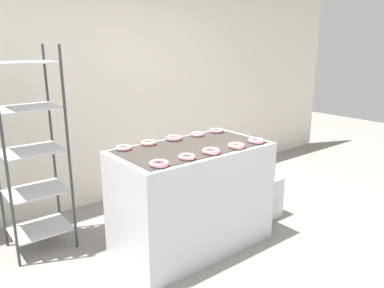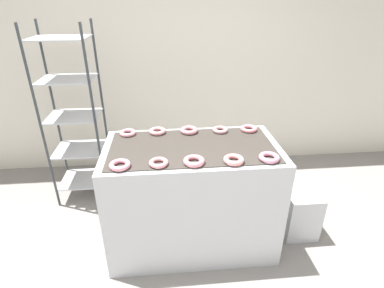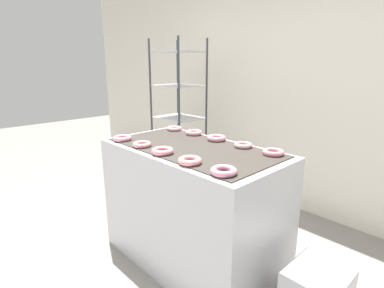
{
  "view_description": "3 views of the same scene",
  "coord_description": "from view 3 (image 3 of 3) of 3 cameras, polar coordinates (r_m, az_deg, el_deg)",
  "views": [
    {
      "loc": [
        -1.97,
        -1.86,
        1.85
      ],
      "look_at": [
        0.0,
        0.62,
        0.99
      ],
      "focal_mm": 35.0,
      "sensor_mm": 36.0,
      "label": 1
    },
    {
      "loc": [
        -0.2,
        -1.47,
        2.03
      ],
      "look_at": [
        0.0,
        0.62,
        0.99
      ],
      "focal_mm": 28.0,
      "sensor_mm": 36.0,
      "label": 2
    },
    {
      "loc": [
        1.55,
        -0.85,
        1.56
      ],
      "look_at": [
        0.0,
        0.62,
        0.99
      ],
      "focal_mm": 28.0,
      "sensor_mm": 36.0,
      "label": 3
    }
  ],
  "objects": [
    {
      "name": "donut_far_rightmost",
      "position": [
        2.09,
        15.23,
        -1.5
      ],
      "size": [
        0.14,
        0.14,
        0.03
      ],
      "primitive_type": "torus",
      "color": "pink",
      "rests_on": "fryer_machine"
    },
    {
      "name": "donut_near_center",
      "position": [
        2.06,
        -5.63,
        -1.31
      ],
      "size": [
        0.15,
        0.15,
        0.04
      ],
      "primitive_type": "torus",
      "color": "pink",
      "rests_on": "fryer_machine"
    },
    {
      "name": "donut_far_leftmost",
      "position": [
        2.77,
        -3.39,
        2.98
      ],
      "size": [
        0.14,
        0.14,
        0.03
      ],
      "primitive_type": "torus",
      "color": "pink",
      "rests_on": "fryer_machine"
    },
    {
      "name": "donut_far_right",
      "position": [
        2.23,
        9.73,
        -0.19
      ],
      "size": [
        0.13,
        0.13,
        0.03
      ],
      "primitive_type": "torus",
      "color": "#D29195",
      "rests_on": "fryer_machine"
    },
    {
      "name": "donut_far_center",
      "position": [
        2.41,
        4.67,
        1.15
      ],
      "size": [
        0.15,
        0.15,
        0.04
      ],
      "primitive_type": "torus",
      "color": "pink",
      "rests_on": "fryer_machine"
    },
    {
      "name": "fryer_machine",
      "position": [
        2.39,
        0.0,
        -11.73
      ],
      "size": [
        1.4,
        0.75,
        0.97
      ],
      "color": "silver",
      "rests_on": "ground_plane"
    },
    {
      "name": "donut_far_left",
      "position": [
        2.6,
        0.33,
        2.2
      ],
      "size": [
        0.14,
        0.14,
        0.04
      ],
      "primitive_type": "torus",
      "color": "pink",
      "rests_on": "fryer_machine"
    },
    {
      "name": "donut_near_left",
      "position": [
        2.25,
        -9.48,
        -0.04
      ],
      "size": [
        0.14,
        0.14,
        0.03
      ],
      "primitive_type": "torus",
      "color": "pink",
      "rests_on": "fryer_machine"
    },
    {
      "name": "donut_near_rightmost",
      "position": [
        1.68,
        6.05,
        -5.12
      ],
      "size": [
        0.15,
        0.15,
        0.04
      ],
      "primitive_type": "torus",
      "color": "pink",
      "rests_on": "fryer_machine"
    },
    {
      "name": "donut_near_leftmost",
      "position": [
        2.47,
        -13.12,
        1.12
      ],
      "size": [
        0.15,
        0.15,
        0.04
      ],
      "primitive_type": "torus",
      "color": "pink",
      "rests_on": "fryer_machine"
    },
    {
      "name": "baking_rack_cart",
      "position": [
        3.6,
        -2.57,
        4.96
      ],
      "size": [
        0.53,
        0.45,
        1.84
      ],
      "color": "#33383D",
      "rests_on": "ground_plane"
    },
    {
      "name": "donut_near_right",
      "position": [
        1.84,
        -0.41,
        -3.16
      ],
      "size": [
        0.15,
        0.15,
        0.04
      ],
      "primitive_type": "torus",
      "color": "pink",
      "rests_on": "fryer_machine"
    },
    {
      "name": "wall_back",
      "position": [
        3.36,
        19.27,
        11.46
      ],
      "size": [
        8.0,
        0.05,
        2.8
      ],
      "color": "silver",
      "rests_on": "ground_plane"
    }
  ]
}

